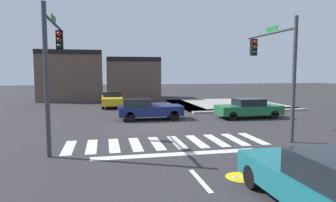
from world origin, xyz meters
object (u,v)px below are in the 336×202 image
Objects in this scene: car_green at (248,108)px; car_teal at (323,182)px; car_navy at (148,109)px; traffic_signal_southwest at (53,54)px; car_yellow at (112,99)px; traffic_signal_southeast at (274,59)px.

car_green is 14.86m from car_teal.
car_teal is at bearing -82.37° from car_navy.
traffic_signal_southwest is 1.31× the size of car_teal.
traffic_signal_southwest is at bearing -127.56° from car_navy.
traffic_signal_southeast is at bearing 28.34° from car_yellow.
traffic_signal_southeast reaches higher than car_yellow.
car_yellow reaches higher than car_green.
car_green is 12.94m from car_yellow.
car_navy is (-5.67, 6.34, -3.22)m from traffic_signal_southeast.
traffic_signal_southwest is at bearing 91.08° from traffic_signal_southeast.
traffic_signal_southwest is 15.40m from car_yellow.
traffic_signal_southwest is at bearing -10.90° from car_yellow.
traffic_signal_southwest is 11.20m from car_teal.
traffic_signal_southwest is at bearing 40.79° from car_teal.
car_green is at bearing -5.77° from car_navy.
traffic_signal_southwest reaches higher than car_teal.
traffic_signal_southeast is 1.34× the size of car_navy.
traffic_signal_southeast reaches higher than car_navy.
car_navy is at bearing 174.23° from car_green.
traffic_signal_southeast reaches higher than car_green.
car_navy is at bearing 41.80° from traffic_signal_southeast.
car_green is (7.16, -0.72, -0.04)m from car_navy.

